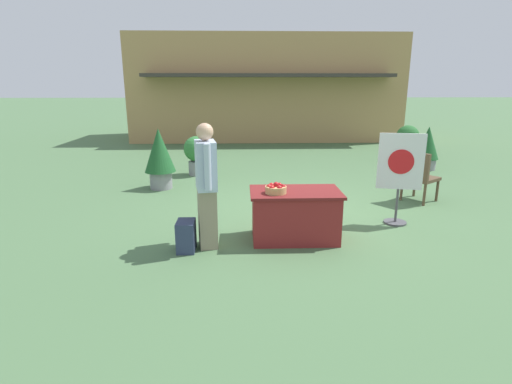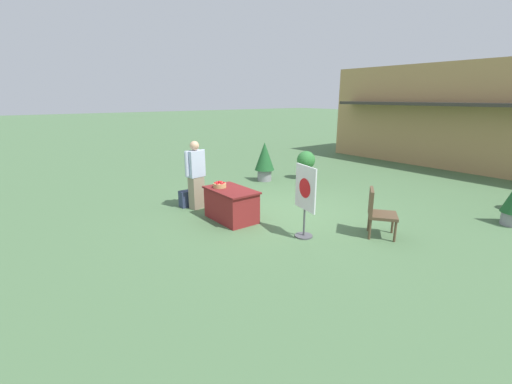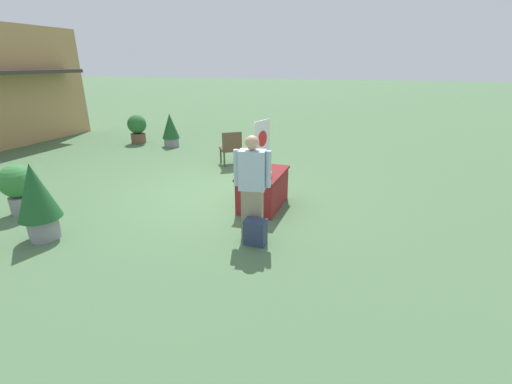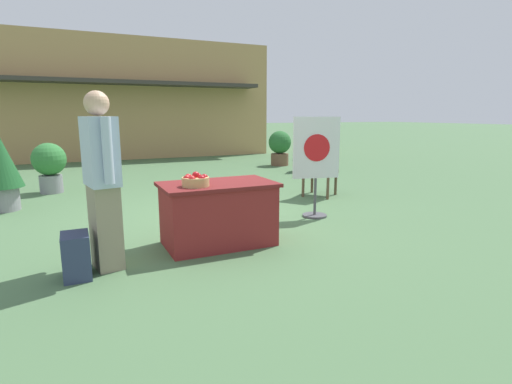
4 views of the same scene
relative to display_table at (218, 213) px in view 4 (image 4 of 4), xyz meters
The scene contains 11 objects.
ground_plane 1.29m from the display_table, 78.60° to the left, with size 120.00×120.00×0.00m, color #4C7047.
storefront_building 11.64m from the display_table, 88.94° to the left, with size 10.47×4.59×4.01m.
display_table is the anchor object (origin of this frame).
apple_basket 0.53m from the display_table, 158.45° to the right, with size 0.30×0.30×0.16m.
person_visitor 1.36m from the display_table, 169.84° to the right, with size 0.33×0.60×1.71m.
backpack 1.58m from the display_table, 166.19° to the right, with size 0.24×0.34×0.42m.
poster_board 1.89m from the display_table, 19.35° to the left, with size 0.69×0.36×1.46m.
patio_chair 3.16m from the display_table, 35.09° to the left, with size 0.77×0.77×0.97m.
potted_plant_far_left 6.29m from the display_table, 49.31° to the left, with size 0.60×0.60×1.14m.
potted_plant_near_left 4.72m from the display_table, 113.50° to the left, with size 0.62×0.62×0.97m.
potted_plant_far_right 7.47m from the display_table, 56.20° to the left, with size 0.67×0.67×1.02m.
Camera 4 is at (-1.74, -5.47, 1.49)m, focal length 28.00 mm.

